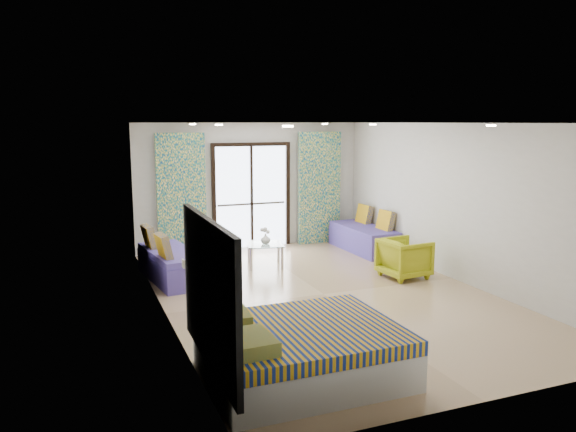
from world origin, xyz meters
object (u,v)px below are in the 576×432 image
object	(u,v)px
bed	(300,351)
daybed_left	(171,264)
armchair	(404,256)
coffee_table	(265,246)
daybed_right	(364,237)

from	to	relation	value
bed	daybed_left	distance (m)	4.36
daybed_left	armchair	distance (m)	4.09
daybed_left	coffee_table	xyz separation A→B (m)	(1.83, 0.27, 0.11)
daybed_left	daybed_right	size ratio (longest dim) A/B	1.03
bed	daybed_right	size ratio (longest dim) A/B	1.08
daybed_left	daybed_right	distance (m)	4.30
coffee_table	armchair	bearing A→B (deg)	-38.77
bed	armchair	size ratio (longest dim) A/B	2.67
coffee_table	daybed_left	bearing A→B (deg)	-171.71
bed	armchair	bearing A→B (deg)	42.43
daybed_left	armchair	size ratio (longest dim) A/B	2.54
daybed_left	daybed_right	world-z (taller)	daybed_right
armchair	coffee_table	bearing A→B (deg)	45.54
bed	armchair	distance (m)	4.36
daybed_left	coffee_table	world-z (taller)	daybed_left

